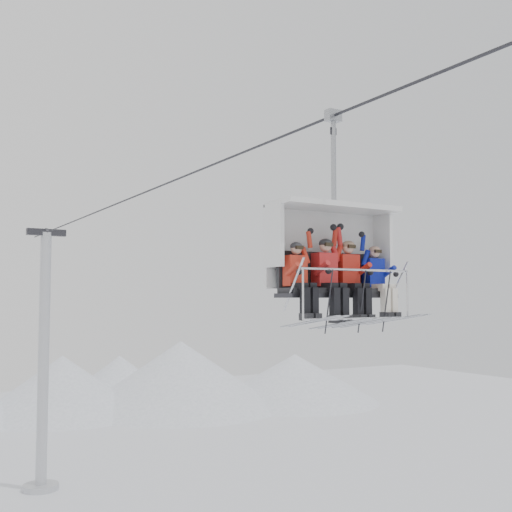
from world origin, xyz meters
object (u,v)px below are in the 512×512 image
chairlift_carrier (330,250)px  skier_center_left (328,276)px  lift_tower_right (43,376)px  skier_far_left (299,278)px  skier_center_right (351,277)px  skier_far_right (378,279)px

chairlift_carrier → skier_center_left: 0.65m
lift_tower_right → skier_far_left: size_ratio=7.99×
lift_tower_right → skier_center_right: 25.51m
skier_center_left → skier_far_left: bearing=-178.9°
skier_center_right → chairlift_carrier: bearing=129.0°
skier_far_right → chairlift_carrier: bearing=160.2°
chairlift_carrier → skier_center_right: chairlift_carrier is taller
skier_far_left → skier_far_right: same height
lift_tower_right → skier_far_right: size_ratio=7.99×
skier_far_left → skier_center_right: 1.18m
skier_center_right → skier_far_right: skier_center_right is taller
lift_tower_right → skier_far_right: 25.53m
skier_center_left → lift_tower_right: bearing=89.4°
lift_tower_right → skier_center_right: bearing=-89.4°
lift_tower_right → skier_center_left: (-0.28, -25.12, 4.44)m
chairlift_carrier → skier_center_right: bearing=-51.0°
skier_center_right → skier_far_left: bearing=-179.5°
skier_center_left → skier_center_right: bearing=-0.2°
lift_tower_right → chairlift_carrier: (0.00, -24.81, 4.94)m
skier_far_left → skier_center_right: skier_center_right is taller
chairlift_carrier → skier_far_right: size_ratio=2.36×
skier_far_left → skier_center_left: skier_center_left is taller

